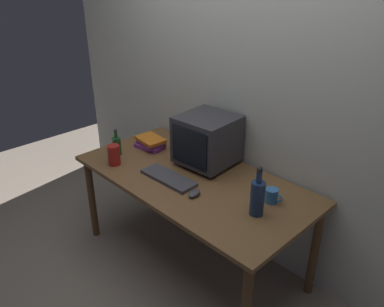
% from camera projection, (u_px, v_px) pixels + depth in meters
% --- Properties ---
extents(ground_plane, '(6.00, 6.00, 0.00)m').
position_uv_depth(ground_plane, '(192.00, 260.00, 2.98)').
color(ground_plane, gray).
extents(back_wall, '(4.00, 0.08, 2.50)m').
position_uv_depth(back_wall, '(241.00, 91.00, 2.73)').
color(back_wall, beige).
rests_on(back_wall, ground).
extents(desk, '(1.71, 0.85, 0.74)m').
position_uv_depth(desk, '(192.00, 187.00, 2.68)').
color(desk, brown).
rests_on(desk, ground).
extents(crt_monitor, '(0.41, 0.41, 0.37)m').
position_uv_depth(crt_monitor, '(207.00, 140.00, 2.74)').
color(crt_monitor, '#333338').
rests_on(crt_monitor, desk).
extents(keyboard, '(0.42, 0.16, 0.02)m').
position_uv_depth(keyboard, '(169.00, 178.00, 2.61)').
color(keyboard, '#3F3F47').
rests_on(keyboard, desk).
extents(computer_mouse, '(0.08, 0.11, 0.04)m').
position_uv_depth(computer_mouse, '(194.00, 193.00, 2.42)').
color(computer_mouse, '#3F3F47').
rests_on(computer_mouse, desk).
extents(bottle_tall, '(0.08, 0.08, 0.32)m').
position_uv_depth(bottle_tall, '(257.00, 197.00, 2.21)').
color(bottle_tall, navy).
rests_on(bottle_tall, desk).
extents(bottle_short, '(0.07, 0.07, 0.21)m').
position_uv_depth(bottle_short, '(117.00, 145.00, 2.93)').
color(bottle_short, '#1E4C23').
rests_on(bottle_short, desk).
extents(book_stack, '(0.25, 0.19, 0.09)m').
position_uv_depth(book_stack, '(150.00, 143.00, 3.05)').
color(book_stack, '#843893').
rests_on(book_stack, desk).
extents(mug, '(0.12, 0.08, 0.09)m').
position_uv_depth(mug, '(272.00, 196.00, 2.35)').
color(mug, '#3370B2').
rests_on(mug, desk).
extents(metal_canister, '(0.09, 0.09, 0.15)m').
position_uv_depth(metal_canister, '(114.00, 155.00, 2.79)').
color(metal_canister, '#A51E19').
rests_on(metal_canister, desk).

